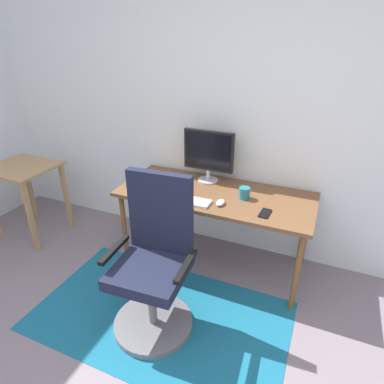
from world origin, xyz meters
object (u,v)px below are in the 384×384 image
at_px(side_table, 25,180).
at_px(computer_mouse, 220,203).
at_px(monitor, 209,153).
at_px(coffee_cup, 244,193).
at_px(keyboard, 184,199).
at_px(office_chair, 154,271).
at_px(cell_phone, 265,213).
at_px(desk, 215,200).

bearing_deg(side_table, computer_mouse, 2.56).
bearing_deg(monitor, coffee_cup, -27.98).
bearing_deg(keyboard, office_chair, -85.99).
relative_size(cell_phone, office_chair, 0.13).
xyz_separation_m(office_chair, side_table, (-1.73, 0.53, 0.15)).
bearing_deg(keyboard, cell_phone, 3.93).
relative_size(cell_phone, side_table, 0.19).
xyz_separation_m(computer_mouse, office_chair, (-0.25, -0.62, -0.28)).
xyz_separation_m(keyboard, office_chair, (0.04, -0.57, -0.27)).
bearing_deg(keyboard, desk, 51.30).
distance_m(desk, office_chair, 0.83).
xyz_separation_m(desk, computer_mouse, (0.10, -0.18, 0.08)).
height_order(desk, side_table, side_table).
height_order(monitor, office_chair, monitor).
distance_m(monitor, side_table, 1.83).
distance_m(keyboard, computer_mouse, 0.29).
distance_m(desk, monitor, 0.41).
height_order(coffee_cup, side_table, coffee_cup).
bearing_deg(monitor, keyboard, -95.28).
bearing_deg(cell_phone, computer_mouse, -177.59).
height_order(desk, computer_mouse, computer_mouse).
relative_size(keyboard, side_table, 0.58).
bearing_deg(monitor, office_chair, -90.00).
bearing_deg(office_chair, computer_mouse, 64.29).
height_order(cell_phone, side_table, side_table).
bearing_deg(side_table, cell_phone, 2.02).
height_order(coffee_cup, cell_phone, coffee_cup).
distance_m(cell_phone, side_table, 2.32).
xyz_separation_m(desk, coffee_cup, (0.24, -0.00, 0.11)).
xyz_separation_m(keyboard, cell_phone, (0.63, 0.04, -0.00)).
bearing_deg(desk, monitor, 125.02).
xyz_separation_m(coffee_cup, cell_phone, (0.21, -0.18, -0.04)).
distance_m(keyboard, office_chair, 0.63).
distance_m(keyboard, coffee_cup, 0.48).
relative_size(keyboard, cell_phone, 3.07).
height_order(monitor, computer_mouse, monitor).
distance_m(coffee_cup, office_chair, 0.93).
xyz_separation_m(coffee_cup, office_chair, (-0.38, -0.79, -0.30)).
xyz_separation_m(monitor, side_table, (-1.73, -0.47, -0.37)).
height_order(computer_mouse, cell_phone, computer_mouse).
relative_size(monitor, office_chair, 0.41).
xyz_separation_m(desk, side_table, (-1.87, -0.26, -0.05)).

